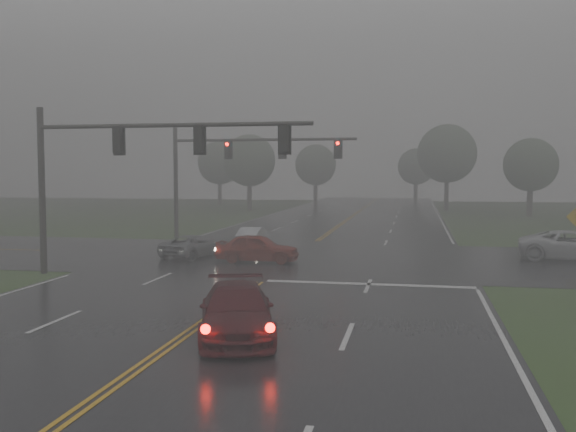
% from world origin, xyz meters
% --- Properties ---
extents(ground, '(180.00, 180.00, 0.00)m').
position_xyz_m(ground, '(0.00, 0.00, 0.00)').
color(ground, '#2F461E').
rests_on(ground, ground).
extents(main_road, '(18.00, 160.00, 0.02)m').
position_xyz_m(main_road, '(0.00, 20.00, 0.00)').
color(main_road, black).
rests_on(main_road, ground).
extents(cross_street, '(120.00, 14.00, 0.02)m').
position_xyz_m(cross_street, '(0.00, 22.00, 0.00)').
color(cross_street, black).
rests_on(cross_street, ground).
extents(stop_bar, '(8.50, 0.50, 0.01)m').
position_xyz_m(stop_bar, '(4.50, 14.40, 0.00)').
color(stop_bar, '#BDBDBD').
rests_on(stop_bar, ground).
extents(sedan_maroon, '(3.35, 5.33, 1.44)m').
position_xyz_m(sedan_maroon, '(1.48, 5.31, 0.00)').
color(sedan_maroon, '#400B10').
rests_on(sedan_maroon, ground).
extents(sedan_red, '(4.24, 1.75, 1.44)m').
position_xyz_m(sedan_red, '(-1.51, 19.80, 0.00)').
color(sedan_red, maroon).
rests_on(sedan_red, ground).
extents(sedan_silver, '(1.35, 3.74, 1.22)m').
position_xyz_m(sedan_silver, '(-3.36, 26.18, 0.00)').
color(sedan_silver, '#B5B9BE').
rests_on(sedan_silver, ground).
extents(car_grey, '(3.03, 4.67, 1.20)m').
position_xyz_m(car_grey, '(-5.37, 21.06, 0.00)').
color(car_grey, '#505357').
rests_on(car_grey, ground).
extents(pickup_white, '(5.92, 3.46, 1.55)m').
position_xyz_m(pickup_white, '(14.48, 23.50, 0.00)').
color(pickup_white, '#B9BBBD').
rests_on(pickup_white, ground).
extents(signal_gantry_near, '(12.52, 0.33, 7.49)m').
position_xyz_m(signal_gantry_near, '(-6.41, 14.50, 5.23)').
color(signal_gantry_near, black).
rests_on(signal_gantry_near, ground).
extents(signal_gantry_far, '(12.85, 0.39, 7.68)m').
position_xyz_m(signal_gantry_far, '(-6.29, 30.98, 5.37)').
color(signal_gantry_far, black).
rests_on(signal_gantry_far, ground).
extents(tree_nw_a, '(6.10, 6.10, 8.95)m').
position_xyz_m(tree_nw_a, '(-12.76, 61.17, 5.89)').
color(tree_nw_a, '#2C241D').
rests_on(tree_nw_a, ground).
extents(tree_ne_a, '(6.95, 6.95, 10.20)m').
position_xyz_m(tree_ne_a, '(9.96, 66.62, 6.71)').
color(tree_ne_a, '#2C241D').
rests_on(tree_ne_a, ground).
extents(tree_n_mid, '(5.69, 5.69, 8.36)m').
position_xyz_m(tree_n_mid, '(-7.28, 76.44, 5.49)').
color(tree_n_mid, '#2C241D').
rests_on(tree_n_mid, ground).
extents(tree_e_near, '(5.47, 5.47, 8.03)m').
position_xyz_m(tree_e_near, '(17.87, 57.59, 5.27)').
color(tree_e_near, '#2C241D').
rests_on(tree_e_near, ground).
extents(tree_nw_b, '(5.99, 5.99, 8.80)m').
position_xyz_m(tree_nw_b, '(-20.17, 73.32, 5.79)').
color(tree_nw_b, '#2C241D').
rests_on(tree_nw_b, ground).
extents(tree_n_far, '(5.53, 5.53, 8.12)m').
position_xyz_m(tree_n_far, '(6.41, 87.67, 5.33)').
color(tree_n_far, '#2C241D').
rests_on(tree_n_far, ground).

